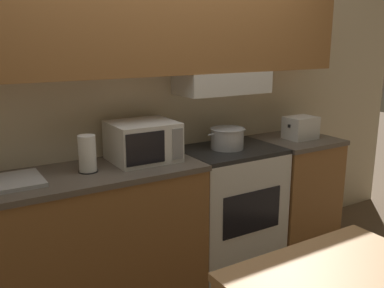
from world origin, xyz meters
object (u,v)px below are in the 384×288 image
(stove_range, at_px, (229,206))
(toaster, at_px, (301,128))
(cooking_pot, at_px, (227,138))
(paper_towel_roll, at_px, (87,154))
(microwave, at_px, (143,141))

(stove_range, height_order, toaster, toaster)
(cooking_pot, distance_m, paper_towel_roll, 1.07)
(stove_range, relative_size, cooking_pot, 2.77)
(microwave, xyz_separation_m, paper_towel_roll, (-0.40, -0.06, -0.02))
(toaster, bearing_deg, stove_range, 176.95)
(microwave, bearing_deg, toaster, -3.57)
(stove_range, bearing_deg, microwave, 175.93)
(paper_towel_roll, bearing_deg, microwave, 8.75)
(stove_range, relative_size, toaster, 3.60)
(cooking_pot, height_order, paper_towel_roll, paper_towel_roll)
(toaster, distance_m, paper_towel_roll, 1.77)
(microwave, relative_size, toaster, 1.65)
(microwave, distance_m, paper_towel_roll, 0.40)
(cooking_pot, bearing_deg, paper_towel_roll, -178.71)
(toaster, bearing_deg, microwave, 176.43)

